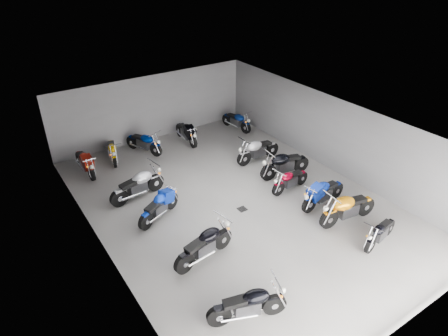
{
  "coord_description": "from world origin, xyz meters",
  "views": [
    {
      "loc": [
        -7.33,
        -10.19,
        8.76
      ],
      "look_at": [
        0.19,
        1.0,
        1.0
      ],
      "focal_mm": 32.0,
      "sensor_mm": 36.0,
      "label": 1
    }
  ],
  "objects_px": {
    "motorcycle_back_c": "(144,142)",
    "motorcycle_left_c": "(205,245)",
    "motorcycle_back_f": "(237,121)",
    "motorcycle_right_b": "(348,208)",
    "motorcycle_right_e": "(285,164)",
    "motorcycle_left_e": "(159,206)",
    "motorcycle_right_a": "(380,232)",
    "motorcycle_right_d": "(290,180)",
    "motorcycle_back_b": "(112,151)",
    "motorcycle_back_d": "(186,132)",
    "motorcycle_left_f": "(138,185)",
    "drain_grate": "(242,209)",
    "motorcycle_back_a": "(85,162)",
    "motorcycle_right_c": "(323,193)",
    "motorcycle_left_a": "(248,305)",
    "motorcycle_right_f": "(258,150)"
  },
  "relations": [
    {
      "from": "motorcycle_left_e",
      "to": "motorcycle_right_d",
      "type": "xyz_separation_m",
      "value": [
        5.12,
        -1.22,
        -0.04
      ]
    },
    {
      "from": "motorcycle_back_d",
      "to": "motorcycle_back_c",
      "type": "bearing_deg",
      "value": 0.17
    },
    {
      "from": "motorcycle_back_c",
      "to": "motorcycle_left_c",
      "type": "bearing_deg",
      "value": 55.97
    },
    {
      "from": "motorcycle_back_d",
      "to": "motorcycle_right_b",
      "type": "bearing_deg",
      "value": 103.58
    },
    {
      "from": "motorcycle_back_a",
      "to": "motorcycle_back_b",
      "type": "xyz_separation_m",
      "value": [
        1.37,
        0.45,
        -0.03
      ]
    },
    {
      "from": "motorcycle_right_b",
      "to": "motorcycle_right_c",
      "type": "relative_size",
      "value": 1.08
    },
    {
      "from": "motorcycle_right_e",
      "to": "motorcycle_back_b",
      "type": "height_order",
      "value": "motorcycle_right_e"
    },
    {
      "from": "motorcycle_left_f",
      "to": "motorcycle_back_c",
      "type": "xyz_separation_m",
      "value": [
        1.77,
        3.4,
        -0.05
      ]
    },
    {
      "from": "motorcycle_left_c",
      "to": "motorcycle_back_f",
      "type": "height_order",
      "value": "motorcycle_left_c"
    },
    {
      "from": "motorcycle_back_b",
      "to": "motorcycle_back_f",
      "type": "relative_size",
      "value": 0.97
    },
    {
      "from": "motorcycle_left_c",
      "to": "motorcycle_back_c",
      "type": "distance_m",
      "value": 7.88
    },
    {
      "from": "motorcycle_left_c",
      "to": "motorcycle_left_e",
      "type": "height_order",
      "value": "motorcycle_left_c"
    },
    {
      "from": "motorcycle_left_c",
      "to": "motorcycle_left_e",
      "type": "distance_m",
      "value": 2.74
    },
    {
      "from": "motorcycle_right_c",
      "to": "motorcycle_back_d",
      "type": "bearing_deg",
      "value": 7.71
    },
    {
      "from": "motorcycle_left_f",
      "to": "motorcycle_right_e",
      "type": "distance_m",
      "value": 6.07
    },
    {
      "from": "motorcycle_left_a",
      "to": "motorcycle_right_a",
      "type": "relative_size",
      "value": 1.14
    },
    {
      "from": "motorcycle_left_f",
      "to": "motorcycle_back_a",
      "type": "height_order",
      "value": "motorcycle_left_f"
    },
    {
      "from": "motorcycle_right_b",
      "to": "motorcycle_right_d",
      "type": "xyz_separation_m",
      "value": [
        -0.27,
        2.67,
        -0.11
      ]
    },
    {
      "from": "motorcycle_left_e",
      "to": "motorcycle_back_f",
      "type": "bearing_deg",
      "value": 100.33
    },
    {
      "from": "motorcycle_left_e",
      "to": "motorcycle_right_c",
      "type": "xyz_separation_m",
      "value": [
        5.43,
        -2.69,
        0.03
      ]
    },
    {
      "from": "motorcycle_back_c",
      "to": "motorcycle_back_f",
      "type": "xyz_separation_m",
      "value": [
        5.11,
        -0.27,
        -0.02
      ]
    },
    {
      "from": "motorcycle_right_d",
      "to": "motorcycle_back_b",
      "type": "distance_m",
      "value": 8.02
    },
    {
      "from": "motorcycle_left_a",
      "to": "motorcycle_right_b",
      "type": "xyz_separation_m",
      "value": [
        5.42,
        1.43,
        0.05
      ]
    },
    {
      "from": "motorcycle_right_f",
      "to": "motorcycle_right_a",
      "type": "bearing_deg",
      "value": 178.03
    },
    {
      "from": "drain_grate",
      "to": "motorcycle_back_b",
      "type": "relative_size",
      "value": 0.16
    },
    {
      "from": "drain_grate",
      "to": "motorcycle_right_a",
      "type": "height_order",
      "value": "motorcycle_right_a"
    },
    {
      "from": "motorcycle_right_a",
      "to": "motorcycle_left_f",
      "type": "bearing_deg",
      "value": 27.8
    },
    {
      "from": "motorcycle_right_e",
      "to": "motorcycle_left_c",
      "type": "bearing_deg",
      "value": 121.82
    },
    {
      "from": "motorcycle_back_a",
      "to": "motorcycle_back_b",
      "type": "relative_size",
      "value": 1.09
    },
    {
      "from": "motorcycle_left_f",
      "to": "motorcycle_back_c",
      "type": "bearing_deg",
      "value": 144.25
    },
    {
      "from": "motorcycle_right_d",
      "to": "motorcycle_back_c",
      "type": "bearing_deg",
      "value": 24.51
    },
    {
      "from": "motorcycle_back_b",
      "to": "motorcycle_back_d",
      "type": "xyz_separation_m",
      "value": [
        3.69,
        -0.2,
        0.03
      ]
    },
    {
      "from": "motorcycle_right_c",
      "to": "motorcycle_back_c",
      "type": "relative_size",
      "value": 1.1
    },
    {
      "from": "drain_grate",
      "to": "motorcycle_left_a",
      "type": "xyz_separation_m",
      "value": [
        -2.8,
        -4.07,
        0.52
      ]
    },
    {
      "from": "motorcycle_back_f",
      "to": "motorcycle_left_c",
      "type": "bearing_deg",
      "value": 40.03
    },
    {
      "from": "motorcycle_left_c",
      "to": "motorcycle_right_a",
      "type": "height_order",
      "value": "motorcycle_left_c"
    },
    {
      "from": "motorcycle_right_a",
      "to": "motorcycle_right_b",
      "type": "height_order",
      "value": "motorcycle_right_b"
    },
    {
      "from": "motorcycle_right_b",
      "to": "motorcycle_right_e",
      "type": "height_order",
      "value": "motorcycle_right_b"
    },
    {
      "from": "motorcycle_right_b",
      "to": "motorcycle_right_e",
      "type": "bearing_deg",
      "value": 2.74
    },
    {
      "from": "motorcycle_right_e",
      "to": "motorcycle_left_f",
      "type": "bearing_deg",
      "value": 79.33
    },
    {
      "from": "motorcycle_right_a",
      "to": "motorcycle_back_d",
      "type": "xyz_separation_m",
      "value": [
        -1.53,
        10.18,
        0.07
      ]
    },
    {
      "from": "motorcycle_right_a",
      "to": "motorcycle_back_b",
      "type": "distance_m",
      "value": 11.62
    },
    {
      "from": "motorcycle_left_e",
      "to": "motorcycle_back_f",
      "type": "relative_size",
      "value": 0.95
    },
    {
      "from": "motorcycle_right_b",
      "to": "motorcycle_back_a",
      "type": "distance_m",
      "value": 10.79
    },
    {
      "from": "motorcycle_left_e",
      "to": "motorcycle_back_c",
      "type": "distance_m",
      "value": 5.28
    },
    {
      "from": "motorcycle_right_b",
      "to": "motorcycle_back_c",
      "type": "height_order",
      "value": "motorcycle_right_b"
    },
    {
      "from": "motorcycle_left_e",
      "to": "motorcycle_back_c",
      "type": "relative_size",
      "value": 0.96
    },
    {
      "from": "motorcycle_left_c",
      "to": "motorcycle_back_b",
      "type": "relative_size",
      "value": 1.15
    },
    {
      "from": "motorcycle_left_a",
      "to": "motorcycle_right_e",
      "type": "xyz_separation_m",
      "value": [
        5.7,
        5.06,
        0.04
      ]
    },
    {
      "from": "drain_grate",
      "to": "motorcycle_back_d",
      "type": "relative_size",
      "value": 0.15
    }
  ]
}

